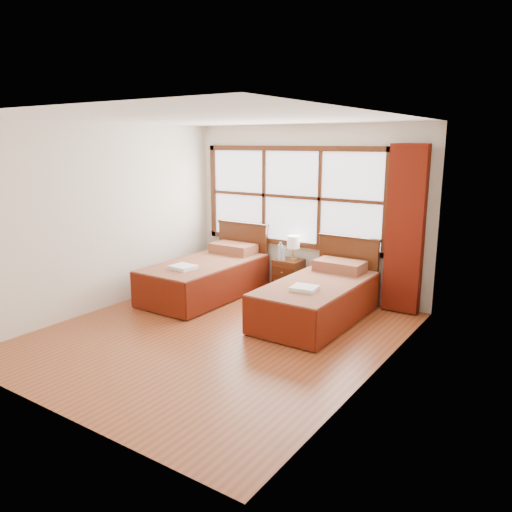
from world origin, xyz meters
The scene contains 15 objects.
floor centered at (0.00, 0.00, 0.00)m, with size 4.50×4.50×0.00m, color brown.
ceiling centered at (0.00, 0.00, 2.60)m, with size 4.50×4.50×0.00m, color white.
wall_back centered at (0.00, 2.25, 1.30)m, with size 4.00×4.00×0.00m, color silver.
wall_left centered at (-2.00, 0.00, 1.30)m, with size 4.50×4.50×0.00m, color silver.
wall_right centered at (2.00, 0.00, 1.30)m, with size 4.50×4.50×0.00m, color silver.
window centered at (-0.25, 2.21, 1.50)m, with size 3.16×0.06×1.56m.
curtain centered at (1.60, 2.11, 1.17)m, with size 0.50×0.16×2.30m, color #611509.
bed_left centered at (-1.14, 1.20, 0.31)m, with size 1.06×2.08×1.03m.
bed_right centered at (0.78, 1.20, 0.30)m, with size 1.02×2.04×0.99m.
nightstand centered at (-0.15, 1.99, 0.27)m, with size 0.41×0.41×0.55m.
towels_left centered at (-1.11, 0.62, 0.58)m, with size 0.36×0.32×0.05m.
towels_right centered at (0.81, 0.73, 0.55)m, with size 0.35×0.32×0.05m.
lamp centered at (-0.09, 2.02, 0.81)m, with size 0.19×0.19×0.38m.
bottle_near centered at (-0.26, 1.92, 0.67)m, with size 0.07×0.07×0.27m.
bottle_far centered at (-0.20, 1.91, 0.65)m, with size 0.06×0.06×0.22m.
Camera 1 is at (3.65, -4.57, 2.34)m, focal length 35.00 mm.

